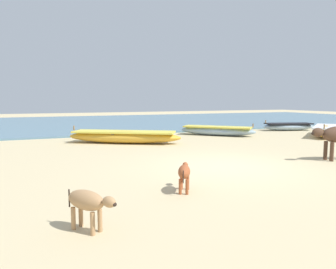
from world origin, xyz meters
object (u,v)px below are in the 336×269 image
Objects in this scene: fishing_boat_1 at (326,131)px; calf_far_rust at (184,172)px; fishing_boat_0 at (124,137)px; calf_near_tan at (88,202)px; fishing_boat_4 at (288,126)px; fishing_boat_5 at (217,130)px.

fishing_boat_1 is 12.56m from calf_far_rust.
fishing_boat_0 reaches higher than calf_near_tan.
fishing_boat_1 is at bearing 97.24° from fishing_boat_4.
fishing_boat_0 is at bearing 126.14° from calf_near_tan.
fishing_boat_5 is at bearing -64.69° from fishing_boat_1.
fishing_boat_5 reaches higher than calf_near_tan.
calf_far_rust is at bearing 84.60° from calf_near_tan.
calf_far_rust is (-6.18, -8.48, 0.13)m from fishing_boat_5.
calf_far_rust is (2.13, 1.21, -0.03)m from calf_near_tan.
fishing_boat_1 reaches higher than calf_near_tan.
calf_far_rust is at bearing 115.62° from fishing_boat_0.
fishing_boat_5 is 4.49× the size of calf_far_rust.
fishing_boat_5 reaches higher than calf_far_rust.
fishing_boat_4 is 17.20m from calf_near_tan.
calf_far_rust is (-11.67, -9.05, 0.14)m from fishing_boat_4.
fishing_boat_1 is at bearing 18.29° from fishing_boat_5.
fishing_boat_1 is at bearing -156.99° from fishing_boat_0.
fishing_boat_4 is at bearing -137.18° from fishing_boat_1.
fishing_boat_5 is at bearing 104.41° from calf_near_tan.
calf_near_tan is at bearing -8.66° from fishing_boat_1.
fishing_boat_4 reaches higher than calf_near_tan.
fishing_boat_4 is 14.77m from calf_far_rust.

